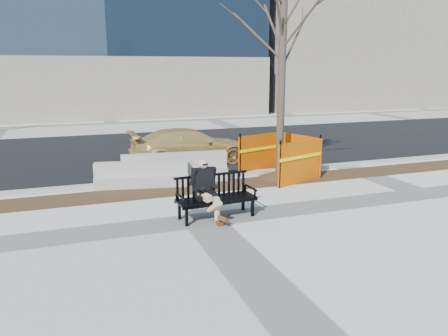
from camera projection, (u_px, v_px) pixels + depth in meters
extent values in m
plane|color=beige|center=(203.00, 220.00, 9.89)|extent=(120.00, 120.00, 0.00)
cube|color=#47301C|center=(175.00, 190.00, 12.28)|extent=(40.00, 1.20, 0.02)
cube|color=black|center=(139.00, 151.00, 17.97)|extent=(60.00, 10.40, 0.01)
cube|color=#9E9B93|center=(168.00, 180.00, 13.14)|extent=(60.00, 0.25, 0.12)
imported|color=tan|center=(190.00, 163.00, 15.75)|extent=(4.26, 1.76, 1.23)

